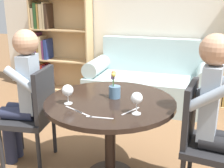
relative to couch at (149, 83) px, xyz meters
The scene contains 15 objects.
back_wall 1.12m from the couch, 90.00° to the left, with size 5.20×0.05×2.70m.
round_table 1.83m from the couch, 90.00° to the right, with size 1.04×1.04×0.70m.
couch is the anchor object (origin of this frame).
bookshelf_left 1.68m from the couch, behind, with size 0.98×0.28×1.49m.
chair_left 1.93m from the couch, 112.31° to the right, with size 0.47×0.47×0.90m.
chair_right 1.97m from the couch, 68.18° to the right, with size 0.47×0.47×0.90m.
person_left 2.01m from the couch, 114.43° to the right, with size 0.44×0.37×1.23m.
person_right 2.05m from the couch, 66.16° to the right, with size 0.44×0.37×1.26m.
wine_glass_left 2.05m from the couch, 98.22° to the right, with size 0.09×0.09×0.15m.
wine_glass_right 2.09m from the couch, 82.70° to the right, with size 0.08×0.08×0.16m.
flower_vase 1.80m from the couch, 89.52° to the right, with size 0.09×0.09×0.23m.
knife_left_setting 2.18m from the couch, 89.09° to the right, with size 0.19×0.03×0.00m.
fork_left_setting 2.03m from the couch, 84.00° to the right, with size 0.09×0.17×0.00m.
knife_right_setting 2.15m from the couch, 92.85° to the right, with size 0.18×0.09×0.00m.
fork_right_setting 2.11m from the couch, 95.35° to the right, with size 0.17×0.09×0.00m.
Camera 1 is at (0.63, -1.98, 1.49)m, focal length 45.00 mm.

